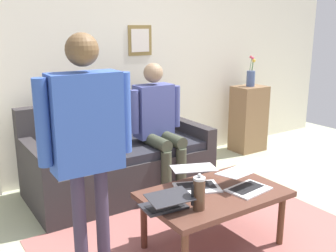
{
  "coord_description": "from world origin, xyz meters",
  "views": [
    {
      "loc": [
        1.77,
        1.78,
        1.63
      ],
      "look_at": [
        0.01,
        -0.89,
        0.8
      ],
      "focal_mm": 41.61,
      "sensor_mm": 36.0,
      "label": 1
    }
  ],
  "objects_px": {
    "coffee_table": "(214,198)",
    "person_standing": "(87,135)",
    "french_press": "(199,193)",
    "person_seated": "(158,120)",
    "laptop_right": "(166,203)",
    "flower_vase": "(251,77)",
    "laptop_center": "(245,183)",
    "laptop_left": "(196,180)",
    "couch": "(118,161)",
    "side_shelf": "(248,119)"
  },
  "relations": [
    {
      "from": "person_seated",
      "to": "flower_vase",
      "type": "bearing_deg",
      "value": -164.87
    },
    {
      "from": "coffee_table",
      "to": "person_standing",
      "type": "relative_size",
      "value": 0.65
    },
    {
      "from": "laptop_left",
      "to": "person_standing",
      "type": "xyz_separation_m",
      "value": [
        0.9,
        0.13,
        0.53
      ]
    },
    {
      "from": "couch",
      "to": "person_seated",
      "type": "bearing_deg",
      "value": 146.37
    },
    {
      "from": "laptop_center",
      "to": "french_press",
      "type": "relative_size",
      "value": 1.38
    },
    {
      "from": "person_standing",
      "to": "person_seated",
      "type": "xyz_separation_m",
      "value": [
        -1.16,
        -1.09,
        -0.29
      ]
    },
    {
      "from": "laptop_center",
      "to": "laptop_left",
      "type": "bearing_deg",
      "value": -39.96
    },
    {
      "from": "couch",
      "to": "side_shelf",
      "type": "distance_m",
      "value": 2.05
    },
    {
      "from": "coffee_table",
      "to": "laptop_center",
      "type": "distance_m",
      "value": 0.26
    },
    {
      "from": "coffee_table",
      "to": "laptop_left",
      "type": "bearing_deg",
      "value": -72.61
    },
    {
      "from": "laptop_right",
      "to": "person_standing",
      "type": "relative_size",
      "value": 0.2
    },
    {
      "from": "laptop_center",
      "to": "flower_vase",
      "type": "bearing_deg",
      "value": -135.37
    },
    {
      "from": "laptop_right",
      "to": "side_shelf",
      "type": "relative_size",
      "value": 0.36
    },
    {
      "from": "laptop_center",
      "to": "french_press",
      "type": "xyz_separation_m",
      "value": [
        0.5,
        0.08,
        0.07
      ]
    },
    {
      "from": "couch",
      "to": "laptop_right",
      "type": "xyz_separation_m",
      "value": [
        0.31,
        1.37,
        0.18
      ]
    },
    {
      "from": "coffee_table",
      "to": "laptop_right",
      "type": "height_order",
      "value": "laptop_right"
    },
    {
      "from": "person_seated",
      "to": "laptop_center",
      "type": "bearing_deg",
      "value": 91.03
    },
    {
      "from": "laptop_center",
      "to": "person_seated",
      "type": "relative_size",
      "value": 0.28
    },
    {
      "from": "couch",
      "to": "french_press",
      "type": "height_order",
      "value": "couch"
    },
    {
      "from": "french_press",
      "to": "person_seated",
      "type": "bearing_deg",
      "value": -110.42
    },
    {
      "from": "couch",
      "to": "person_standing",
      "type": "xyz_separation_m",
      "value": [
        0.82,
        1.32,
        0.72
      ]
    },
    {
      "from": "coffee_table",
      "to": "side_shelf",
      "type": "distance_m",
      "value": 2.47
    },
    {
      "from": "laptop_right",
      "to": "person_standing",
      "type": "height_order",
      "value": "person_standing"
    },
    {
      "from": "couch",
      "to": "coffee_table",
      "type": "distance_m",
      "value": 1.35
    },
    {
      "from": "flower_vase",
      "to": "french_press",
      "type": "bearing_deg",
      "value": 38.6
    },
    {
      "from": "flower_vase",
      "to": "person_standing",
      "type": "relative_size",
      "value": 0.24
    },
    {
      "from": "couch",
      "to": "side_shelf",
      "type": "relative_size",
      "value": 2.04
    },
    {
      "from": "side_shelf",
      "to": "person_seated",
      "type": "height_order",
      "value": "person_seated"
    },
    {
      "from": "couch",
      "to": "laptop_left",
      "type": "bearing_deg",
      "value": 93.91
    },
    {
      "from": "couch",
      "to": "flower_vase",
      "type": "relative_size",
      "value": 4.51
    },
    {
      "from": "laptop_right",
      "to": "person_seated",
      "type": "bearing_deg",
      "value": -119.73
    },
    {
      "from": "coffee_table",
      "to": "person_seated",
      "type": "bearing_deg",
      "value": -100.66
    },
    {
      "from": "laptop_left",
      "to": "person_standing",
      "type": "height_order",
      "value": "person_standing"
    },
    {
      "from": "laptop_right",
      "to": "side_shelf",
      "type": "distance_m",
      "value": 2.84
    },
    {
      "from": "laptop_right",
      "to": "french_press",
      "type": "height_order",
      "value": "french_press"
    },
    {
      "from": "couch",
      "to": "french_press",
      "type": "xyz_separation_m",
      "value": [
        0.13,
        1.5,
        0.25
      ]
    },
    {
      "from": "laptop_center",
      "to": "french_press",
      "type": "distance_m",
      "value": 0.51
    },
    {
      "from": "laptop_center",
      "to": "person_seated",
      "type": "bearing_deg",
      "value": -88.97
    },
    {
      "from": "couch",
      "to": "laptop_left",
      "type": "distance_m",
      "value": 1.2
    },
    {
      "from": "laptop_left",
      "to": "side_shelf",
      "type": "xyz_separation_m",
      "value": [
        -1.95,
        -1.41,
        -0.06
      ]
    },
    {
      "from": "couch",
      "to": "person_seated",
      "type": "height_order",
      "value": "person_seated"
    },
    {
      "from": "flower_vase",
      "to": "laptop_left",
      "type": "bearing_deg",
      "value": 35.92
    },
    {
      "from": "laptop_left",
      "to": "person_seated",
      "type": "relative_size",
      "value": 0.34
    },
    {
      "from": "side_shelf",
      "to": "couch",
      "type": "bearing_deg",
      "value": 6.49
    },
    {
      "from": "laptop_left",
      "to": "couch",
      "type": "bearing_deg",
      "value": -86.09
    },
    {
      "from": "laptop_left",
      "to": "french_press",
      "type": "height_order",
      "value": "french_press"
    },
    {
      "from": "coffee_table",
      "to": "person_standing",
      "type": "xyz_separation_m",
      "value": [
        0.95,
        -0.03,
        0.63
      ]
    },
    {
      "from": "coffee_table",
      "to": "side_shelf",
      "type": "relative_size",
      "value": 1.2
    },
    {
      "from": "couch",
      "to": "laptop_center",
      "type": "distance_m",
      "value": 1.48
    },
    {
      "from": "laptop_right",
      "to": "couch",
      "type": "bearing_deg",
      "value": -102.9
    }
  ]
}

